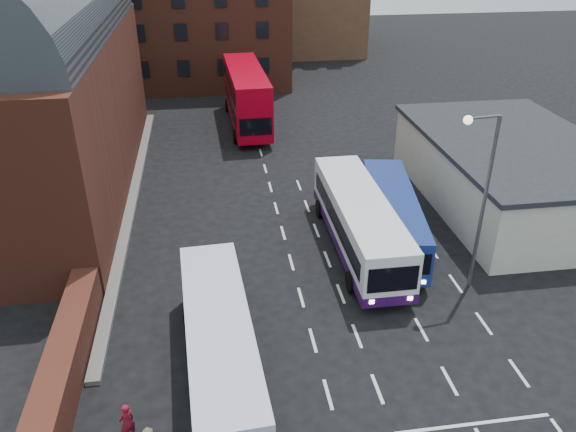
{
  "coord_description": "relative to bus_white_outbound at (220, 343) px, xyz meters",
  "views": [
    {
      "loc": [
        -3.89,
        -16.43,
        16.6
      ],
      "look_at": [
        0.0,
        10.0,
        2.2
      ],
      "focal_mm": 35.0,
      "sensor_mm": 36.0,
      "label": 1
    }
  ],
  "objects": [
    {
      "name": "ground",
      "position": [
        4.07,
        -0.81,
        -1.76
      ],
      "size": [
        180.0,
        180.0,
        0.0
      ],
      "primitive_type": "plane",
      "color": "black"
    },
    {
      "name": "railway_station",
      "position": [
        -11.43,
        20.19,
        5.87
      ],
      "size": [
        12.0,
        28.0,
        16.0
      ],
      "color": "#602B1E",
      "rests_on": "ground"
    },
    {
      "name": "forecourt_wall",
      "position": [
        -6.13,
        1.19,
        -0.86
      ],
      "size": [
        1.2,
        10.0,
        1.8
      ],
      "primitive_type": "cube",
      "color": "#602B1E",
      "rests_on": "ground"
    },
    {
      "name": "cream_building",
      "position": [
        19.07,
        13.19,
        0.39
      ],
      "size": [
        10.4,
        16.4,
        4.25
      ],
      "color": "beige",
      "rests_on": "ground"
    },
    {
      "name": "brick_terrace",
      "position": [
        -1.93,
        45.19,
        3.74
      ],
      "size": [
        22.0,
        10.0,
        11.0
      ],
      "primitive_type": "cube",
      "color": "brown",
      "rests_on": "ground"
    },
    {
      "name": "castle_keep",
      "position": [
        10.07,
        65.19,
        4.24
      ],
      "size": [
        22.0,
        22.0,
        12.0
      ],
      "primitive_type": "cube",
      "color": "brown",
      "rests_on": "ground"
    },
    {
      "name": "bus_white_outbound",
      "position": [
        0.0,
        0.0,
        0.0
      ],
      "size": [
        3.23,
        11.06,
        2.98
      ],
      "rotation": [
        0.0,
        0.0,
        0.06
      ],
      "color": "silver",
      "rests_on": "ground"
    },
    {
      "name": "bus_white_inbound",
      "position": [
        7.93,
        8.73,
        0.15
      ],
      "size": [
        3.0,
        11.84,
        3.23
      ],
      "rotation": [
        0.0,
        0.0,
        3.14
      ],
      "color": "white",
      "rests_on": "ground"
    },
    {
      "name": "bus_blue",
      "position": [
        10.07,
        9.42,
        -0.07
      ],
      "size": [
        4.09,
        10.75,
        2.86
      ],
      "rotation": [
        0.0,
        0.0,
        2.98
      ],
      "color": "navy",
      "rests_on": "ground"
    },
    {
      "name": "bus_red_double",
      "position": [
        3.56,
        30.54,
        0.92
      ],
      "size": [
        3.47,
        12.69,
        5.05
      ],
      "rotation": [
        0.0,
        0.0,
        3.17
      ],
      "color": "#B60116",
      "rests_on": "ground"
    },
    {
      "name": "street_lamp",
      "position": [
        12.36,
        4.52,
        3.71
      ],
      "size": [
        1.84,
        0.49,
        9.07
      ],
      "rotation": [
        0.0,
        0.0,
        0.13
      ],
      "color": "#555658",
      "rests_on": "ground"
    },
    {
      "name": "pedestrian_red",
      "position": [
        -3.41,
        -2.58,
        -0.96
      ],
      "size": [
        0.7,
        0.66,
        1.6
      ],
      "primitive_type": "imported",
      "rotation": [
        0.0,
        0.0,
        3.81
      ],
      "color": "maroon",
      "rests_on": "ground"
    }
  ]
}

